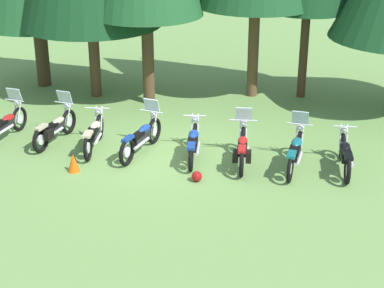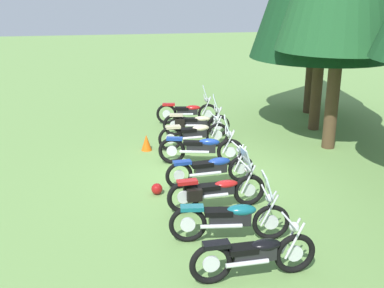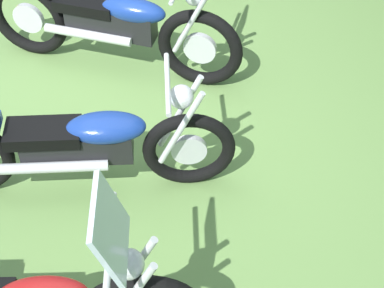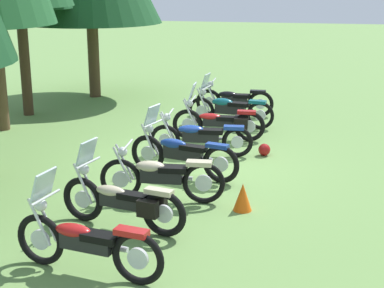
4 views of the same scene
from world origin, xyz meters
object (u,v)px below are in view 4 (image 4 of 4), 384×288
at_px(motorcycle_1, 124,201).
at_px(motorcycle_2, 161,176).
at_px(traffic_cone, 243,197).
at_px(dropped_helmet, 264,150).
at_px(motorcycle_5, 220,122).
at_px(motorcycle_3, 182,153).
at_px(motorcycle_6, 229,108).
at_px(motorcycle_0, 85,241).
at_px(motorcycle_7, 234,100).
at_px(motorcycle_4, 200,136).

bearing_deg(motorcycle_1, motorcycle_2, -90.00).
relative_size(motorcycle_2, traffic_cone, 4.64).
xyz_separation_m(motorcycle_2, dropped_helmet, (3.12, -1.53, -0.34)).
distance_m(motorcycle_5, traffic_cone, 4.43).
distance_m(motorcycle_3, motorcycle_6, 4.18).
relative_size(motorcycle_5, traffic_cone, 4.69).
height_order(motorcycle_1, motorcycle_5, motorcycle_5).
distance_m(motorcycle_0, dropped_helmet, 6.15).
relative_size(motorcycle_6, motorcycle_7, 1.05).
distance_m(motorcycle_2, motorcycle_4, 2.82).
bearing_deg(motorcycle_2, motorcycle_0, 79.37).
bearing_deg(dropped_helmet, motorcycle_0, 162.68).
bearing_deg(traffic_cone, dropped_helmet, -1.24).
distance_m(motorcycle_1, motorcycle_5, 5.44).
height_order(motorcycle_1, traffic_cone, motorcycle_1).
relative_size(motorcycle_2, motorcycle_3, 0.96).
xyz_separation_m(motorcycle_3, motorcycle_4, (1.45, -0.08, -0.04)).
relative_size(motorcycle_2, motorcycle_7, 1.01).
relative_size(motorcycle_1, motorcycle_4, 0.95).
height_order(motorcycle_0, motorcycle_4, motorcycle_0).
bearing_deg(motorcycle_4, motorcycle_7, -97.60).
bearing_deg(motorcycle_7, motorcycle_2, 85.65).
bearing_deg(motorcycle_1, motorcycle_7, -82.06).
height_order(motorcycle_4, motorcycle_5, motorcycle_5).
bearing_deg(motorcycle_7, dropped_helmet, 106.46).
bearing_deg(motorcycle_6, motorcycle_3, 93.16).
relative_size(motorcycle_1, motorcycle_2, 0.98).
bearing_deg(motorcycle_5, motorcycle_1, 80.04).
distance_m(motorcycle_7, dropped_helmet, 3.90).
bearing_deg(traffic_cone, motorcycle_0, 146.13).
bearing_deg(motorcycle_5, motorcycle_4, 77.67).
bearing_deg(dropped_helmet, motorcycle_7, 18.10).
bearing_deg(motorcycle_5, motorcycle_0, 81.19).
height_order(motorcycle_5, motorcycle_7, motorcycle_5).
bearing_deg(motorcycle_4, motorcycle_3, 81.82).
bearing_deg(traffic_cone, motorcycle_1, 123.09).
bearing_deg(motorcycle_4, motorcycle_2, 82.21).
bearing_deg(dropped_helmet, traffic_cone, 178.76).
xyz_separation_m(motorcycle_0, motorcycle_7, (9.56, -0.62, -0.02)).
relative_size(motorcycle_6, dropped_helmet, 8.69).
bearing_deg(motorcycle_3, motorcycle_0, 99.34).
xyz_separation_m(motorcycle_4, dropped_helmet, (0.31, -1.39, -0.31)).
distance_m(motorcycle_7, traffic_cone, 7.03).
bearing_deg(motorcycle_1, motorcycle_4, -83.59).
xyz_separation_m(motorcycle_2, motorcycle_3, (1.37, -0.06, 0.01)).
bearing_deg(motorcycle_6, motorcycle_4, 92.58).
height_order(motorcycle_0, motorcycle_5, motorcycle_5).
bearing_deg(motorcycle_0, traffic_cone, -114.12).
xyz_separation_m(motorcycle_0, dropped_helmet, (5.86, -1.83, -0.34)).
bearing_deg(motorcycle_0, motorcycle_3, -85.18).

